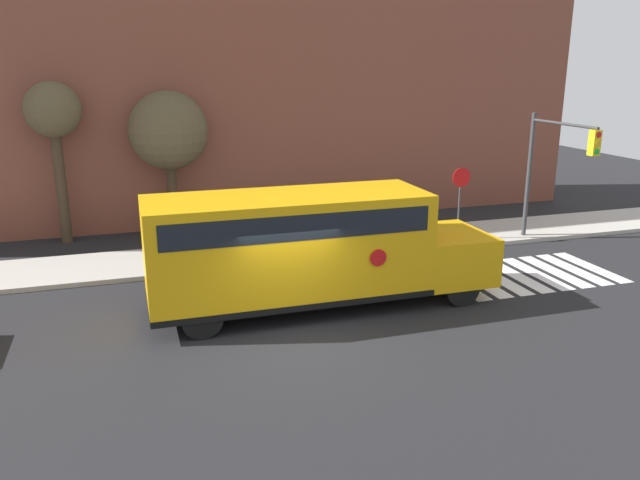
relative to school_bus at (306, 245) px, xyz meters
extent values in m
plane|color=black|center=(-0.75, -1.43, -1.78)|extent=(60.00, 60.00, 0.00)
cube|color=#B2ADA3|center=(-0.75, 5.07, -1.70)|extent=(44.00, 3.00, 0.15)
cube|color=brown|center=(-0.75, 11.57, 4.82)|extent=(32.00, 4.00, 13.19)
cube|color=white|center=(4.92, 0.57, -1.77)|extent=(0.50, 3.20, 0.01)
cube|color=white|center=(5.62, 0.57, -1.77)|extent=(0.50, 3.20, 0.01)
cube|color=white|center=(6.32, 0.57, -1.77)|extent=(0.50, 3.20, 0.01)
cube|color=white|center=(7.02, 0.57, -1.77)|extent=(0.50, 3.20, 0.01)
cube|color=white|center=(7.72, 0.57, -1.77)|extent=(0.50, 3.20, 0.01)
cube|color=white|center=(8.42, 0.57, -1.77)|extent=(0.50, 3.20, 0.01)
cube|color=white|center=(9.12, 0.57, -1.77)|extent=(0.50, 3.20, 0.01)
cube|color=white|center=(9.82, 0.57, -1.77)|extent=(0.50, 3.20, 0.01)
cube|color=#EAA80F|center=(-0.47, 0.00, 0.02)|extent=(7.29, 2.50, 2.69)
cube|color=#EAA80F|center=(4.20, 0.00, -0.66)|extent=(2.05, 2.50, 1.34)
cube|color=black|center=(-0.47, 0.00, -1.25)|extent=(7.29, 2.54, 0.16)
cube|color=black|center=(-0.47, 0.00, 0.81)|extent=(6.71, 2.53, 0.64)
cylinder|color=red|center=(1.54, -1.29, -0.12)|extent=(0.44, 0.02, 0.44)
cylinder|color=black|center=(4.10, 1.08, -1.28)|extent=(1.00, 0.30, 1.00)
cylinder|color=black|center=(4.10, -1.08, -1.28)|extent=(1.00, 0.30, 1.00)
cylinder|color=black|center=(-2.92, 1.08, -1.28)|extent=(1.00, 0.30, 1.00)
cylinder|color=black|center=(-2.92, -1.08, -1.28)|extent=(1.00, 0.30, 1.00)
cylinder|color=#38383A|center=(7.12, 4.47, -0.54)|extent=(0.07, 0.07, 2.47)
cylinder|color=red|center=(7.12, 4.43, 0.66)|extent=(0.70, 0.03, 0.70)
cylinder|color=#38383A|center=(9.75, 4.15, 0.56)|extent=(0.16, 0.16, 4.68)
cylinder|color=#38383A|center=(9.75, 2.52, 2.66)|extent=(0.10, 3.26, 0.10)
cube|color=yellow|center=(9.75, 0.99, 2.21)|extent=(0.28, 0.28, 0.80)
cylinder|color=red|center=(9.75, 0.84, 2.47)|extent=(0.18, 0.02, 0.18)
cylinder|color=#EAB214|center=(9.75, 0.84, 2.21)|extent=(0.18, 0.02, 0.18)
cylinder|color=green|center=(9.75, 0.84, 1.95)|extent=(0.18, 0.02, 0.18)
cylinder|color=#423323|center=(-6.62, 8.87, 0.34)|extent=(0.38, 0.38, 4.24)
sphere|color=brown|center=(-6.62, 8.87, 3.05)|extent=(1.96, 1.96, 1.96)
cylinder|color=#423323|center=(-2.71, 8.91, -0.23)|extent=(0.36, 0.36, 3.10)
sphere|color=brown|center=(-2.71, 8.91, 2.20)|extent=(2.92, 2.92, 2.92)
camera|label=1|loc=(-4.38, -15.13, 4.62)|focal=35.00mm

